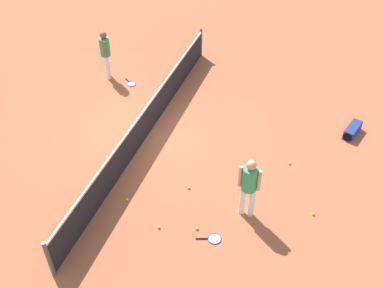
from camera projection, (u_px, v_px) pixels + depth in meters
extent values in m
plane|color=#9E5638|center=(148.00, 134.00, 12.88)|extent=(40.00, 40.00, 0.00)
cylinder|color=#4C4C51|center=(49.00, 259.00, 8.91)|extent=(0.09, 0.09, 1.07)
cylinder|color=#4C4C51|center=(201.00, 43.00, 16.16)|extent=(0.09, 0.09, 1.07)
cube|color=black|center=(147.00, 122.00, 12.58)|extent=(10.00, 0.02, 0.91)
cube|color=white|center=(146.00, 108.00, 12.27)|extent=(10.00, 0.04, 0.06)
cylinder|color=white|center=(242.00, 200.00, 10.29)|extent=(0.14, 0.14, 0.85)
cylinder|color=white|center=(252.00, 203.00, 10.24)|extent=(0.14, 0.14, 0.85)
cylinder|color=#339959|center=(250.00, 179.00, 9.79)|extent=(0.34, 0.34, 0.62)
cylinder|color=tan|center=(240.00, 176.00, 9.83)|extent=(0.09, 0.09, 0.58)
cylinder|color=tan|center=(259.00, 181.00, 9.73)|extent=(0.09, 0.09, 0.58)
sphere|color=tan|center=(251.00, 165.00, 9.52)|extent=(0.23, 0.23, 0.23)
cylinder|color=white|center=(108.00, 68.00, 14.97)|extent=(0.19, 0.19, 0.85)
cylinder|color=white|center=(107.00, 65.00, 15.13)|extent=(0.19, 0.19, 0.85)
cylinder|color=#339959|center=(105.00, 47.00, 14.58)|extent=(0.47, 0.47, 0.62)
cylinder|color=brown|center=(105.00, 49.00, 14.41)|extent=(0.13, 0.13, 0.58)
cylinder|color=brown|center=(104.00, 43.00, 14.72)|extent=(0.13, 0.13, 0.58)
sphere|color=brown|center=(103.00, 35.00, 14.30)|extent=(0.32, 0.32, 0.23)
torus|color=blue|center=(214.00, 239.00, 9.95)|extent=(0.40, 0.40, 0.02)
cylinder|color=silver|center=(214.00, 239.00, 9.95)|extent=(0.34, 0.34, 0.00)
cylinder|color=black|center=(202.00, 239.00, 9.94)|extent=(0.12, 0.28, 0.03)
torus|color=blue|center=(131.00, 84.00, 14.95)|extent=(0.44, 0.44, 0.02)
cylinder|color=silver|center=(131.00, 84.00, 14.95)|extent=(0.37, 0.37, 0.00)
cylinder|color=black|center=(127.00, 80.00, 15.13)|extent=(0.19, 0.25, 0.03)
sphere|color=#C6E033|center=(189.00, 188.00, 11.15)|extent=(0.07, 0.07, 0.07)
sphere|color=#C6E033|center=(313.00, 214.00, 10.48)|extent=(0.07, 0.07, 0.07)
sphere|color=#C6E033|center=(197.00, 228.00, 10.15)|extent=(0.07, 0.07, 0.07)
sphere|color=#C6E033|center=(127.00, 200.00, 10.84)|extent=(0.07, 0.07, 0.07)
sphere|color=#C6E033|center=(290.00, 163.00, 11.86)|extent=(0.07, 0.07, 0.07)
sphere|color=#C6E033|center=(159.00, 227.00, 10.17)|extent=(0.07, 0.07, 0.07)
cube|color=navy|center=(353.00, 130.00, 12.80)|extent=(0.85, 0.51, 0.28)
cylinder|color=black|center=(348.00, 136.00, 12.58)|extent=(0.18, 0.28, 0.27)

